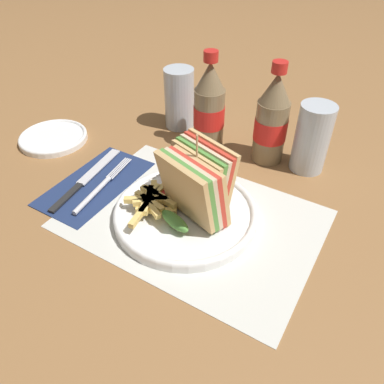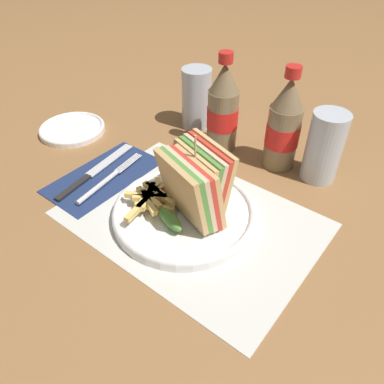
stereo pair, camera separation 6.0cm
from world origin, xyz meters
The scene contains 14 objects.
ground_plane centered at (0.00, 0.00, 0.00)m, with size 4.00×4.00×0.00m, color olive.
placemat centered at (0.04, -0.03, 0.00)m, with size 0.40×0.28×0.00m.
plate_main centered at (0.03, -0.03, 0.01)m, with size 0.23×0.23×0.02m.
club_sandwich centered at (0.04, -0.02, 0.07)m, with size 0.13×0.13×0.14m.
fries_pile centered at (-0.02, -0.05, 0.03)m, with size 0.09×0.12×0.02m.
ketchup_blob centered at (-0.03, -0.02, 0.03)m, with size 0.04×0.03×0.01m.
napkin centered at (-0.16, -0.04, 0.00)m, with size 0.12×0.21×0.00m.
fork centered at (-0.14, -0.06, 0.01)m, with size 0.03×0.17×0.01m.
knife centered at (-0.18, -0.04, 0.01)m, with size 0.04×0.20×0.00m.
coke_bottle_near centered at (-0.05, 0.19, 0.08)m, with size 0.06×0.06×0.20m.
coke_bottle_far centered at (0.07, 0.20, 0.08)m, with size 0.06×0.06×0.20m.
glass_near centered at (0.15, 0.21, 0.06)m, with size 0.06×0.06×0.13m.
glass_far centered at (-0.14, 0.22, 0.07)m, with size 0.06×0.06×0.13m.
side_saucer centered at (-0.34, 0.03, 0.01)m, with size 0.14×0.14×0.01m.
Camera 1 is at (0.27, -0.41, 0.43)m, focal length 35.00 mm.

